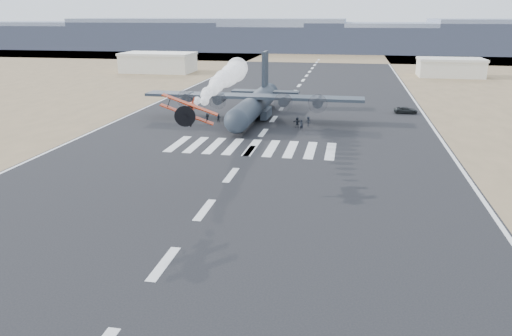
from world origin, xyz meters
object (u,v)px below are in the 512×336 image
(crew_f, at_px, (297,122))
(crew_h, at_px, (207,118))
(crew_a, at_px, (301,125))
(crew_g, at_px, (229,118))
(support_vehicle, at_px, (406,110))
(crew_d, at_px, (243,121))
(transport_aircraft, at_px, (255,103))
(hangar_right, at_px, (450,67))
(hangar_left, at_px, (158,62))
(aerobatic_biplane, at_px, (188,110))
(crew_b, at_px, (219,118))
(crew_c, at_px, (308,121))
(crew_e, at_px, (244,125))

(crew_f, bearing_deg, crew_h, 4.67)
(crew_a, xyz_separation_m, crew_f, (-0.96, 1.98, 0.00))
(crew_g, bearing_deg, support_vehicle, 89.01)
(crew_d, height_order, crew_f, crew_f)
(transport_aircraft, xyz_separation_m, crew_g, (-4.16, -4.16, -2.31))
(hangar_right, bearing_deg, hangar_left, -177.08)
(aerobatic_biplane, distance_m, crew_b, 39.64)
(support_vehicle, relative_size, crew_f, 2.51)
(crew_h, bearing_deg, crew_d, 160.73)
(crew_b, bearing_deg, crew_c, -26.16)
(aerobatic_biplane, relative_size, crew_h, 3.79)
(crew_c, xyz_separation_m, crew_d, (-11.73, -1.81, 0.06))
(transport_aircraft, height_order, crew_c, transport_aircraft)
(hangar_right, height_order, crew_a, hangar_right)
(crew_d, distance_m, crew_g, 4.17)
(hangar_left, bearing_deg, crew_h, -62.88)
(support_vehicle, relative_size, crew_c, 2.73)
(crew_e, distance_m, crew_f, 9.69)
(transport_aircraft, bearing_deg, crew_f, -34.98)
(support_vehicle, relative_size, crew_e, 3.05)
(hangar_left, xyz_separation_m, crew_d, (47.44, -79.99, -2.48))
(crew_b, bearing_deg, hangar_right, 30.81)
(crew_a, xyz_separation_m, crew_b, (-16.05, 3.83, -0.14))
(aerobatic_biplane, bearing_deg, crew_d, 87.20)
(aerobatic_biplane, distance_m, transport_aircraft, 43.13)
(hangar_right, distance_m, crew_h, 101.22)
(crew_f, bearing_deg, support_vehicle, -128.80)
(crew_c, height_order, crew_d, crew_d)
(crew_c, bearing_deg, aerobatic_biplane, -78.00)
(transport_aircraft, height_order, crew_g, transport_aircraft)
(aerobatic_biplane, relative_size, crew_c, 3.47)
(hangar_left, xyz_separation_m, crew_f, (57.31, -79.76, -2.46))
(crew_c, xyz_separation_m, crew_e, (-11.05, -4.67, -0.09))
(crew_a, xyz_separation_m, crew_d, (-10.83, 1.75, -0.02))
(crew_h, bearing_deg, crew_g, -178.92)
(aerobatic_biplane, height_order, crew_g, aerobatic_biplane)
(crew_c, distance_m, crew_d, 11.87)
(crew_a, bearing_deg, support_vehicle, -115.40)
(crew_e, bearing_deg, crew_f, -34.14)
(transport_aircraft, distance_m, support_vehicle, 31.70)
(hangar_right, distance_m, transport_aircraft, 92.79)
(support_vehicle, distance_m, crew_a, 27.59)
(hangar_right, bearing_deg, crew_b, -123.94)
(hangar_left, bearing_deg, crew_d, -59.33)
(support_vehicle, xyz_separation_m, crew_d, (-30.46, -17.64, 0.27))
(hangar_right, xyz_separation_m, support_vehicle, (-20.10, -67.35, -2.35))
(hangar_right, bearing_deg, crew_c, -115.03)
(aerobatic_biplane, bearing_deg, crew_g, 91.99)
(transport_aircraft, relative_size, support_vehicle, 8.80)
(hangar_right, distance_m, crew_a, 95.42)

